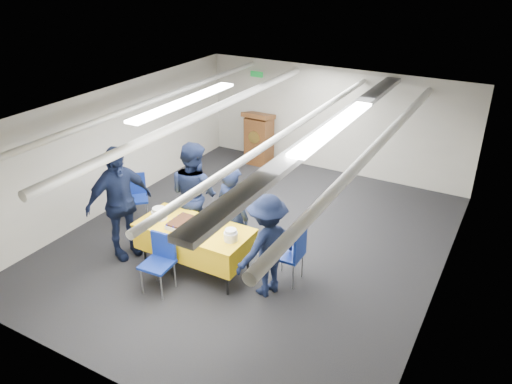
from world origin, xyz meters
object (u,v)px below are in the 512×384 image
chair_left (135,193)px  sailor_c (119,203)px  sailor_a (233,215)px  serving_table (195,239)px  sheet_cake (189,225)px  chair_near (160,257)px  sailor_d (267,246)px  podium (259,138)px  chair_right (293,251)px  sailor_b (194,194)px

chair_left → sailor_c: (0.62, -1.01, 0.41)m
chair_left → sailor_a: (2.25, -0.27, 0.29)m
serving_table → sheet_cake: 0.27m
sheet_cake → chair_near: bearing=-102.5°
sailor_d → podium: bearing=-127.9°
podium → sailor_a: size_ratio=0.77×
sailor_c → chair_right: bearing=-56.8°
chair_right → sailor_c: size_ratio=0.46×
sailor_c → chair_left: bearing=51.3°
sailor_c → chair_near: bearing=-90.9°
sheet_cake → chair_right: bearing=19.1°
sheet_cake → chair_near: 0.64m
sailor_d → chair_right: bearing=172.2°
podium → sailor_c: bearing=-90.6°
sailor_d → serving_table: bearing=-65.4°
chair_left → sailor_b: bearing=-4.2°
podium → chair_near: podium is taller
sailor_b → serving_table: bearing=136.1°
sailor_a → sailor_d: size_ratio=1.05×
chair_right → sailor_a: size_ratio=0.53×
sailor_d → sailor_a: bearing=-97.4°
serving_table → chair_right: size_ratio=2.03×
serving_table → sheet_cake: size_ratio=3.09×
chair_left → podium: bearing=79.0°
sailor_b → sailor_d: size_ratio=1.15×
podium → chair_near: 4.96m
serving_table → chair_right: (1.44, 0.46, -0.03)m
chair_near → sailor_d: bearing=25.9°
podium → sailor_d: size_ratio=0.81×
chair_near → sailor_b: bearing=103.7°
chair_right → sailor_a: (-1.08, 0.08, 0.29)m
chair_right → sailor_d: bearing=-119.6°
sheet_cake → podium: (-1.18, 4.29, -0.20)m
sailor_c → sailor_d: sailor_c is taller
sheet_cake → sailor_d: bearing=5.3°
chair_right → podium: bearing=125.2°
sailor_d → chair_left: bearing=-81.8°
chair_right → sailor_c: 2.82m
sheet_cake → sailor_d: (1.26, 0.12, -0.04)m
sheet_cake → sailor_c: sailor_c is taller
chair_left → sailor_b: (1.40, -0.10, 0.37)m
chair_left → sailor_c: sailor_c is taller
sheet_cake → sailor_d: 1.27m
sheet_cake → sailor_a: 0.72m
podium → chair_near: (1.06, -4.85, -0.08)m
serving_table → sailor_d: 1.23m
sailor_a → sailor_d: 0.98m
serving_table → chair_right: bearing=17.7°
podium → sailor_b: size_ratio=0.70×
chair_right → sailor_d: sailor_d is taller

